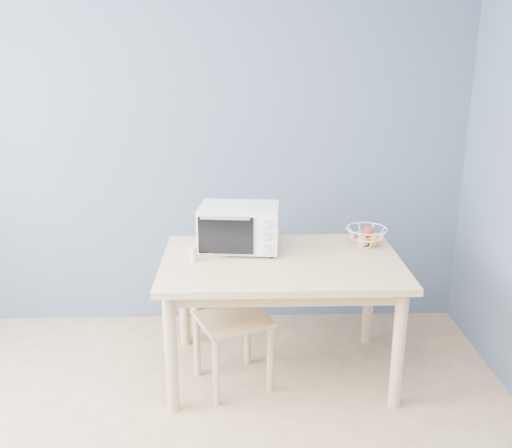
{
  "coord_description": "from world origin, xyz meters",
  "views": [
    {
      "loc": [
        0.43,
        -1.64,
        1.96
      ],
      "look_at": [
        0.52,
        1.6,
        0.93
      ],
      "focal_mm": 40.0,
      "sensor_mm": 36.0,
      "label": 1
    }
  ],
  "objects_px": {
    "toaster_oven": "(236,227)",
    "dining_chair": "(230,318)",
    "dining_table": "(281,275)",
    "fruit_basket": "(366,236)"
  },
  "relations": [
    {
      "from": "toaster_oven",
      "to": "fruit_basket",
      "type": "relative_size",
      "value": 1.66
    },
    {
      "from": "toaster_oven",
      "to": "dining_chair",
      "type": "xyz_separation_m",
      "value": [
        -0.04,
        -0.25,
        -0.48
      ]
    },
    {
      "from": "dining_chair",
      "to": "fruit_basket",
      "type": "bearing_deg",
      "value": -3.43
    },
    {
      "from": "dining_table",
      "to": "dining_chair",
      "type": "height_order",
      "value": "dining_chair"
    },
    {
      "from": "dining_table",
      "to": "dining_chair",
      "type": "xyz_separation_m",
      "value": [
        -0.31,
        -0.07,
        -0.24
      ]
    },
    {
      "from": "fruit_basket",
      "to": "dining_chair",
      "type": "xyz_separation_m",
      "value": [
        -0.85,
        -0.29,
        -0.4
      ]
    },
    {
      "from": "toaster_oven",
      "to": "dining_chair",
      "type": "distance_m",
      "value": 0.54
    },
    {
      "from": "dining_table",
      "to": "toaster_oven",
      "type": "height_order",
      "value": "toaster_oven"
    },
    {
      "from": "fruit_basket",
      "to": "dining_chair",
      "type": "height_order",
      "value": "fruit_basket"
    },
    {
      "from": "fruit_basket",
      "to": "dining_chair",
      "type": "relative_size",
      "value": 0.36
    }
  ]
}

